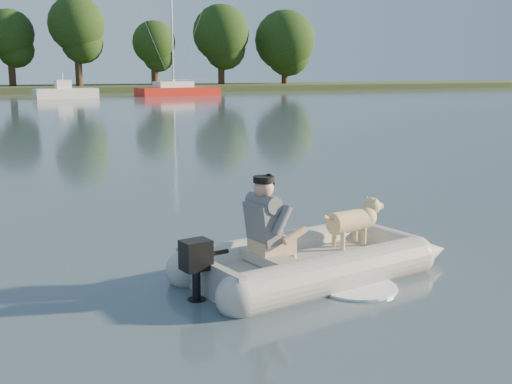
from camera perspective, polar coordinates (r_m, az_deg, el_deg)
name	(u,v)px	position (r m, az deg, el deg)	size (l,w,h in m)	color
water	(335,294)	(7.02, 7.05, -8.97)	(160.00, 160.00, 0.00)	slate
shore_bank	(39,89)	(67.90, -18.71, 8.63)	(160.00, 12.00, 0.70)	#47512D
dinghy	(314,228)	(7.51, 5.14, -3.17)	(4.51, 3.30, 1.31)	#A6A6A1
man	(265,219)	(7.11, 0.81, -2.45)	(0.68, 0.59, 1.01)	slate
dog	(349,225)	(7.95, 8.31, -2.94)	(0.88, 0.31, 0.59)	#D0B878
outboard_motor	(196,273)	(6.73, -5.34, -7.18)	(0.39, 0.27, 0.74)	black
motorboat	(65,86)	(53.31, -16.58, 9.02)	(4.99, 1.92, 2.11)	white
sailboat	(178,91)	(56.14, -6.99, 8.94)	(7.56, 3.72, 9.98)	#B31E14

